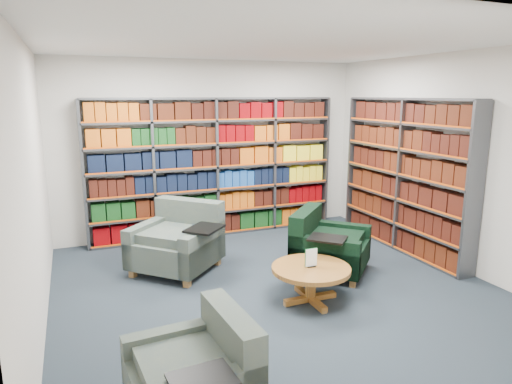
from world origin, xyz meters
name	(u,v)px	position (x,y,z in m)	size (l,w,h in m)	color
room_shell	(276,172)	(0.00, 0.00, 1.40)	(5.02, 5.02, 2.82)	black
bookshelf_back	(215,168)	(0.00, 2.34, 1.10)	(4.00, 0.28, 2.20)	#47494F
bookshelf_right	(405,176)	(2.34, 0.60, 1.10)	(0.28, 2.50, 2.20)	#47494F
chair_teal_left	(180,243)	(-0.90, 1.04, 0.35)	(1.36, 1.36, 0.88)	#071936
chair_green_right	(324,247)	(0.81, 0.23, 0.32)	(1.24, 1.24, 0.80)	black
chair_teal_front	(201,375)	(-1.40, -1.80, 0.30)	(0.87, 1.00, 0.74)	#071936
coffee_table	(311,274)	(0.21, -0.49, 0.33)	(0.87, 0.87, 0.61)	#9D661F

